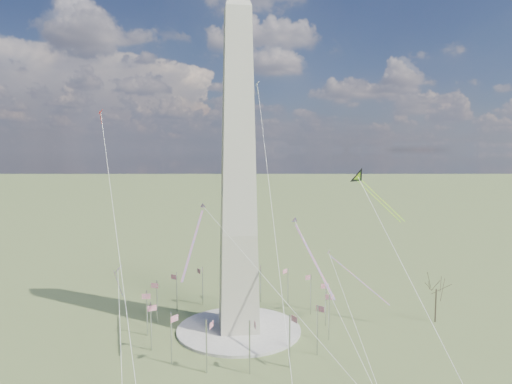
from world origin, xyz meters
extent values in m
plane|color=#475E2F|center=(0.00, 0.00, 0.00)|extent=(2000.00, 2000.00, 0.00)
cylinder|color=beige|center=(0.00, 0.00, 0.40)|extent=(36.00, 36.00, 0.80)
cylinder|color=#B7BABE|center=(26.00, 0.00, 6.50)|extent=(0.36, 0.36, 13.00)
cube|color=red|center=(26.00, 1.30, 11.80)|extent=(2.40, 0.08, 1.50)
cylinder|color=#B7BABE|center=(24.02, 9.95, 6.50)|extent=(0.36, 0.36, 13.00)
cube|color=red|center=(23.52, 11.15, 11.80)|extent=(2.25, 0.99, 1.50)
cylinder|color=#B7BABE|center=(18.38, 18.38, 6.50)|extent=(0.36, 0.36, 13.00)
cube|color=red|center=(17.47, 19.30, 11.80)|extent=(1.75, 1.75, 1.50)
cylinder|color=#B7BABE|center=(9.95, 24.02, 6.50)|extent=(0.36, 0.36, 13.00)
cube|color=red|center=(8.75, 24.52, 11.80)|extent=(0.99, 2.25, 1.50)
cylinder|color=#B7BABE|center=(0.00, 26.00, 6.50)|extent=(0.36, 0.36, 13.00)
cube|color=red|center=(-1.30, 26.00, 11.80)|extent=(0.08, 2.40, 1.50)
cylinder|color=#B7BABE|center=(-9.95, 24.02, 6.50)|extent=(0.36, 0.36, 13.00)
cube|color=red|center=(-11.15, 23.52, 11.80)|extent=(0.99, 2.25, 1.50)
cylinder|color=#B7BABE|center=(-18.38, 18.38, 6.50)|extent=(0.36, 0.36, 13.00)
cube|color=red|center=(-19.30, 17.47, 11.80)|extent=(1.75, 1.75, 1.50)
cylinder|color=#B7BABE|center=(-24.02, 9.95, 6.50)|extent=(0.36, 0.36, 13.00)
cube|color=red|center=(-24.52, 8.75, 11.80)|extent=(2.25, 0.99, 1.50)
cylinder|color=#B7BABE|center=(-26.00, 0.00, 6.50)|extent=(0.36, 0.36, 13.00)
cube|color=red|center=(-26.00, -1.30, 11.80)|extent=(2.40, 0.08, 1.50)
cylinder|color=#B7BABE|center=(-24.02, -9.95, 6.50)|extent=(0.36, 0.36, 13.00)
cube|color=red|center=(-23.52, -11.15, 11.80)|extent=(2.25, 0.99, 1.50)
cylinder|color=#B7BABE|center=(-18.38, -18.38, 6.50)|extent=(0.36, 0.36, 13.00)
cube|color=red|center=(-17.47, -19.30, 11.80)|extent=(1.75, 1.75, 1.50)
cylinder|color=#B7BABE|center=(-9.95, -24.02, 6.50)|extent=(0.36, 0.36, 13.00)
cube|color=red|center=(-8.75, -24.52, 11.80)|extent=(0.99, 2.25, 1.50)
cylinder|color=#B7BABE|center=(0.00, -26.00, 6.50)|extent=(0.36, 0.36, 13.00)
cube|color=red|center=(1.30, -26.00, 11.80)|extent=(0.08, 2.40, 1.50)
cylinder|color=#B7BABE|center=(9.95, -24.02, 6.50)|extent=(0.36, 0.36, 13.00)
cube|color=red|center=(11.15, -23.52, 11.80)|extent=(0.99, 2.25, 1.50)
cylinder|color=#B7BABE|center=(18.38, -18.38, 6.50)|extent=(0.36, 0.36, 13.00)
cube|color=red|center=(19.30, -17.47, 11.80)|extent=(1.75, 1.75, 1.50)
cylinder|color=#B7BABE|center=(24.02, -9.95, 6.50)|extent=(0.36, 0.36, 13.00)
cube|color=red|center=(24.52, -8.75, 11.80)|extent=(2.25, 0.99, 1.50)
cylinder|color=#4E402F|center=(60.22, -1.27, 5.15)|extent=(0.41, 0.41, 10.30)
cube|color=yellow|center=(42.10, -1.77, 37.80)|extent=(8.26, 13.31, 10.71)
cube|color=yellow|center=(40.43, -2.78, 37.80)|extent=(8.26, 13.31, 10.71)
cube|color=#41176A|center=(-33.50, -0.73, 19.51)|extent=(2.11, 3.10, 2.36)
cube|color=#FA5427|center=(-33.50, -0.73, 15.62)|extent=(2.12, 2.47, 8.15)
cube|color=#FA5427|center=(16.50, -20.69, 25.65)|extent=(4.82, 21.67, 13.76)
cube|color=#FA5427|center=(-12.84, -12.40, 28.77)|extent=(5.91, 21.71, 13.91)
cube|color=#FA5427|center=(37.96, 4.85, 12.36)|extent=(14.92, 14.06, 12.47)
cube|color=red|center=(-43.46, 33.92, 65.36)|extent=(1.52, 1.93, 1.83)
cube|color=red|center=(-43.46, 33.92, 63.35)|extent=(0.53, 1.59, 4.21)
cube|color=silver|center=(12.12, 48.29, 77.82)|extent=(1.63, 2.37, 1.81)
cube|color=silver|center=(12.12, 48.29, 75.83)|extent=(1.20, 1.35, 4.16)
camera|label=1|loc=(-12.33, -127.79, 52.41)|focal=32.00mm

